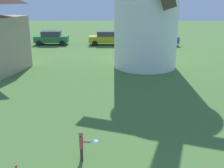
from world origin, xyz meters
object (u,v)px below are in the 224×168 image
player_far (82,144)px  parked_car_green (51,38)px  parked_car_mustard (108,38)px  parked_car_blue (159,38)px

player_far → parked_car_green: parked_car_green is taller
parked_car_mustard → parked_car_blue: bearing=-0.8°
parked_car_green → player_far: bearing=-74.3°
parked_car_green → parked_car_blue: size_ratio=0.87×
player_far → parked_car_green: size_ratio=0.27×
parked_car_mustard → parked_car_green: bearing=-179.8°
parked_car_blue → parked_car_green: bearing=179.7°
player_far → parked_car_mustard: 23.65m
player_far → parked_car_mustard: size_ratio=0.25×
player_far → parked_car_green: bearing=105.7°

